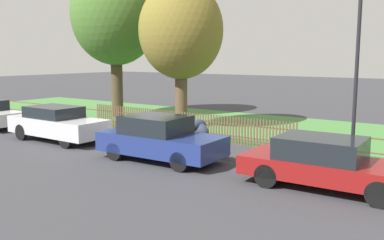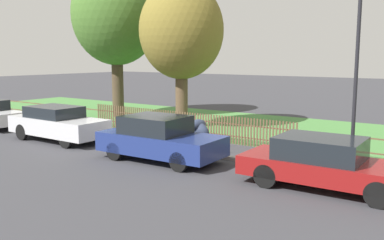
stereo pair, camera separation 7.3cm
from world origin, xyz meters
TOP-DOWN VIEW (x-y plane):
  - ground_plane at (0.00, 0.00)m, footprint 120.00×120.00m
  - kerb_stone at (0.00, 0.10)m, footprint 39.31×0.20m
  - grass_strip at (0.00, 6.83)m, footprint 39.31×8.70m
  - park_fence at (-0.00, 2.49)m, footprint 39.31×0.05m
  - parked_car_black_saloon at (-3.75, -1.18)m, footprint 4.60×1.74m
  - parked_car_navy_estate at (1.92, -1.35)m, footprint 4.38×2.01m
  - parked_car_red_compact at (7.54, -1.21)m, footprint 4.63×1.97m
  - covered_motorcycle at (1.60, 0.81)m, footprint 1.99×0.93m
  - tree_nearest_kerb at (-6.93, 5.55)m, footprint 5.02×5.02m
  - tree_behind_motorcycle at (-1.40, 4.37)m, footprint 4.06×4.06m
  - street_lamp at (7.73, 0.54)m, footprint 0.20×0.79m

SIDE VIEW (x-z plane):
  - ground_plane at x=0.00m, z-range 0.00..0.00m
  - grass_strip at x=0.00m, z-range 0.00..0.01m
  - kerb_stone at x=0.00m, z-range 0.00..0.12m
  - park_fence at x=0.00m, z-range 0.00..1.12m
  - covered_motorcycle at x=1.60m, z-range 0.11..1.27m
  - parked_car_red_compact at x=7.54m, z-range 0.01..1.39m
  - parked_car_black_saloon at x=-3.75m, z-range 0.03..1.47m
  - parked_car_navy_estate at x=1.92m, z-range 0.00..1.52m
  - street_lamp at x=7.73m, z-range 0.76..7.23m
  - tree_behind_motorcycle at x=-1.40m, z-range 1.16..8.24m
  - tree_nearest_kerb at x=-6.93m, z-range 1.45..10.22m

